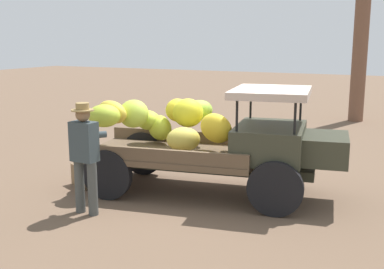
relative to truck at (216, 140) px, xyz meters
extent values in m
plane|color=brown|center=(-0.09, 0.12, -0.96)|extent=(60.00, 60.00, 0.00)
cube|color=#353728|center=(-0.31, -0.08, -0.48)|extent=(4.02, 1.09, 0.16)
cylinder|color=black|center=(0.99, 0.95, -0.53)|extent=(0.87, 0.28, 0.86)
cylinder|color=black|center=(1.26, -0.63, -0.53)|extent=(0.87, 0.28, 0.86)
cylinder|color=black|center=(-1.77, 0.49, -0.53)|extent=(0.87, 0.28, 0.86)
cylinder|color=black|center=(-1.51, -1.09, -0.53)|extent=(0.87, 0.28, 0.86)
cube|color=brown|center=(-0.75, -0.15, -0.30)|extent=(3.24, 2.19, 0.10)
cube|color=brown|center=(-0.88, 0.64, -0.14)|extent=(2.97, 0.57, 0.22)
cube|color=brown|center=(-0.62, -0.94, -0.14)|extent=(2.97, 0.57, 0.22)
cube|color=#353728|center=(0.93, 0.12, 0.03)|extent=(1.33, 1.68, 0.55)
cube|color=#353728|center=(1.82, 0.27, -0.03)|extent=(0.86, 1.16, 0.44)
cylinder|color=black|center=(1.26, 0.83, 0.58)|extent=(0.04, 0.04, 0.55)
cylinder|color=black|center=(1.47, -0.44, 0.58)|extent=(0.04, 0.04, 0.55)
cylinder|color=black|center=(0.39, 0.69, 0.58)|extent=(0.04, 0.04, 0.55)
cylinder|color=black|center=(0.60, -0.59, 0.58)|extent=(0.04, 0.04, 0.55)
cube|color=#C5AE9E|center=(0.93, 0.12, 0.85)|extent=(1.45, 1.70, 0.12)
ellipsoid|color=yellow|center=(-0.60, 0.14, 0.41)|extent=(0.67, 0.66, 0.57)
ellipsoid|color=#BCCC33|center=(-1.27, 0.29, 0.06)|extent=(0.74, 0.72, 0.55)
ellipsoid|color=#B4CF41|center=(-1.53, -0.21, 0.38)|extent=(0.67, 0.69, 0.63)
ellipsoid|color=#AFC635|center=(-1.68, -0.88, 0.43)|extent=(0.72, 0.69, 0.43)
ellipsoid|color=yellow|center=(-0.11, 0.19, 0.17)|extent=(0.64, 0.59, 0.47)
ellipsoid|color=yellow|center=(0.12, -0.28, 0.26)|extent=(0.73, 0.66, 0.60)
ellipsoid|color=#94C13B|center=(-0.52, 0.48, 0.42)|extent=(0.66, 0.67, 0.48)
ellipsoid|color=#B8CF38|center=(-1.49, 0.22, 0.20)|extent=(0.63, 0.60, 0.45)
ellipsoid|color=gold|center=(-0.48, -0.28, 0.02)|extent=(0.74, 0.70, 0.47)
ellipsoid|color=yellow|center=(-0.89, 0.31, 0.42)|extent=(0.52, 0.48, 0.43)
ellipsoid|color=gold|center=(-1.81, -0.47, 0.43)|extent=(0.80, 0.68, 0.55)
cylinder|color=#454948|center=(-1.54, -1.78, -0.54)|extent=(0.15, 0.15, 0.84)
cylinder|color=#454948|center=(-1.28, -1.79, -0.54)|extent=(0.15, 0.15, 0.84)
cube|color=#374348|center=(-1.41, -1.79, 0.19)|extent=(0.41, 0.26, 0.61)
cylinder|color=#374348|center=(-1.50, -1.68, 0.28)|extent=(0.31, 0.38, 0.10)
cylinder|color=#374348|center=(-1.30, -1.69, 0.28)|extent=(0.34, 0.36, 0.10)
sphere|color=olive|center=(-1.41, -1.79, 0.60)|extent=(0.22, 0.22, 0.22)
cylinder|color=#9A7D49|center=(-1.41, -1.79, 0.67)|extent=(0.34, 0.34, 0.02)
cylinder|color=#9A7D49|center=(-1.41, -1.79, 0.73)|extent=(0.20, 0.20, 0.10)
cube|color=brown|center=(-2.28, -0.57, -0.76)|extent=(0.73, 0.70, 0.39)
camera|label=1|loc=(3.12, -7.43, 1.72)|focal=44.65mm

